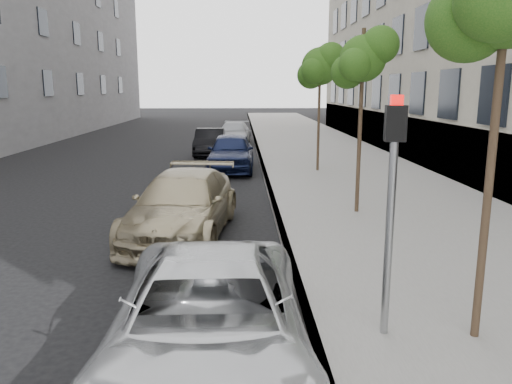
{
  "coord_description": "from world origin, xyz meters",
  "views": [
    {
      "loc": [
        0.26,
        -4.2,
        3.19
      ],
      "look_at": [
        0.52,
        3.94,
        1.5
      ],
      "focal_mm": 35.0,
      "sensor_mm": 36.0,
      "label": 1
    }
  ],
  "objects_px": {
    "signal_pole": "(392,189)",
    "suv": "(183,205)",
    "sedan_blue": "(231,152)",
    "sedan_rear": "(234,133)",
    "minivan": "(209,322)",
    "tree_mid": "(364,59)",
    "tree_far": "(321,66)",
    "sedan_black": "(210,142)"
  },
  "relations": [
    {
      "from": "signal_pole",
      "to": "suv",
      "type": "height_order",
      "value": "signal_pole"
    },
    {
      "from": "sedan_blue",
      "to": "sedan_rear",
      "type": "xyz_separation_m",
      "value": [
        0.0,
        9.47,
        -0.1
      ]
    },
    {
      "from": "minivan",
      "to": "signal_pole",
      "type": "bearing_deg",
      "value": 16.75
    },
    {
      "from": "suv",
      "to": "sedan_rear",
      "type": "height_order",
      "value": "suv"
    },
    {
      "from": "tree_mid",
      "to": "signal_pole",
      "type": "distance_m",
      "value": 6.74
    },
    {
      "from": "tree_far",
      "to": "sedan_rear",
      "type": "distance_m",
      "value": 11.37
    },
    {
      "from": "tree_far",
      "to": "sedan_rear",
      "type": "relative_size",
      "value": 1.06
    },
    {
      "from": "tree_mid",
      "to": "tree_far",
      "type": "height_order",
      "value": "tree_far"
    },
    {
      "from": "sedan_black",
      "to": "signal_pole",
      "type": "bearing_deg",
      "value": -79.41
    },
    {
      "from": "signal_pole",
      "to": "tree_far",
      "type": "bearing_deg",
      "value": 92.22
    },
    {
      "from": "minivan",
      "to": "sedan_rear",
      "type": "relative_size",
      "value": 1.06
    },
    {
      "from": "sedan_blue",
      "to": "sedan_rear",
      "type": "distance_m",
      "value": 9.47
    },
    {
      "from": "sedan_blue",
      "to": "sedan_black",
      "type": "distance_m",
      "value": 4.84
    },
    {
      "from": "signal_pole",
      "to": "sedan_black",
      "type": "relative_size",
      "value": 0.77
    },
    {
      "from": "sedan_rear",
      "to": "signal_pole",
      "type": "bearing_deg",
      "value": -79.74
    },
    {
      "from": "minivan",
      "to": "sedan_blue",
      "type": "bearing_deg",
      "value": 89.35
    },
    {
      "from": "tree_mid",
      "to": "sedan_black",
      "type": "distance_m",
      "value": 13.28
    },
    {
      "from": "tree_far",
      "to": "sedan_black",
      "type": "relative_size",
      "value": 1.21
    },
    {
      "from": "tree_mid",
      "to": "tree_far",
      "type": "bearing_deg",
      "value": 90.0
    },
    {
      "from": "tree_far",
      "to": "minivan",
      "type": "height_order",
      "value": "tree_far"
    },
    {
      "from": "tree_mid",
      "to": "tree_far",
      "type": "relative_size",
      "value": 0.96
    },
    {
      "from": "tree_mid",
      "to": "signal_pole",
      "type": "relative_size",
      "value": 1.51
    },
    {
      "from": "tree_far",
      "to": "sedan_blue",
      "type": "height_order",
      "value": "tree_far"
    },
    {
      "from": "minivan",
      "to": "sedan_rear",
      "type": "bearing_deg",
      "value": 89.35
    },
    {
      "from": "signal_pole",
      "to": "sedan_blue",
      "type": "bearing_deg",
      "value": 106.31
    },
    {
      "from": "signal_pole",
      "to": "minivan",
      "type": "distance_m",
      "value": 2.66
    },
    {
      "from": "sedan_rear",
      "to": "tree_far",
      "type": "bearing_deg",
      "value": -67.28
    },
    {
      "from": "sedan_rear",
      "to": "sedan_blue",
      "type": "bearing_deg",
      "value": -85.1
    },
    {
      "from": "minivan",
      "to": "sedan_blue",
      "type": "relative_size",
      "value": 1.09
    },
    {
      "from": "suv",
      "to": "sedan_blue",
      "type": "distance_m",
      "value": 8.94
    },
    {
      "from": "sedan_blue",
      "to": "sedan_black",
      "type": "relative_size",
      "value": 1.12
    },
    {
      "from": "tree_far",
      "to": "minivan",
      "type": "bearing_deg",
      "value": -103.78
    },
    {
      "from": "signal_pole",
      "to": "suv",
      "type": "bearing_deg",
      "value": 129.73
    },
    {
      "from": "minivan",
      "to": "sedan_black",
      "type": "bearing_deg",
      "value": 92.69
    },
    {
      "from": "sedan_rear",
      "to": "minivan",
      "type": "bearing_deg",
      "value": -85.1
    },
    {
      "from": "sedan_black",
      "to": "sedan_rear",
      "type": "bearing_deg",
      "value": 77.24
    },
    {
      "from": "tree_mid",
      "to": "tree_far",
      "type": "distance_m",
      "value": 6.5
    },
    {
      "from": "signal_pole",
      "to": "suv",
      "type": "xyz_separation_m",
      "value": [
        -3.09,
        4.86,
        -1.32
      ]
    },
    {
      "from": "tree_mid",
      "to": "sedan_rear",
      "type": "distance_m",
      "value": 17.47
    },
    {
      "from": "signal_pole",
      "to": "sedan_black",
      "type": "xyz_separation_m",
      "value": [
        -3.3,
        18.47,
        -1.37
      ]
    },
    {
      "from": "minivan",
      "to": "suv",
      "type": "height_order",
      "value": "suv"
    },
    {
      "from": "sedan_black",
      "to": "minivan",
      "type": "bearing_deg",
      "value": -86.19
    }
  ]
}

